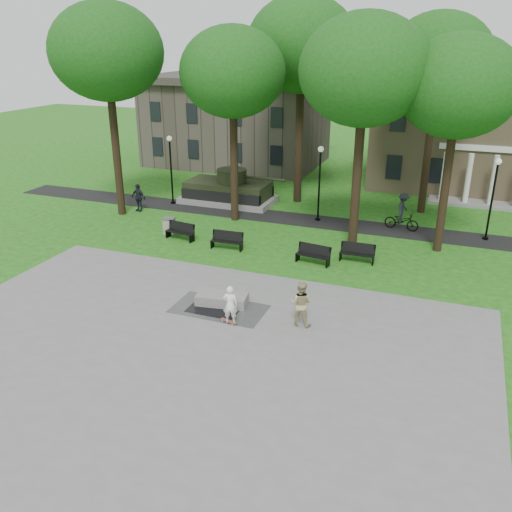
{
  "coord_description": "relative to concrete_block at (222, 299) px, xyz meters",
  "views": [
    {
      "loc": [
        8.62,
        -19.94,
        10.84
      ],
      "look_at": [
        0.25,
        1.9,
        1.4
      ],
      "focal_mm": 38.0,
      "sensor_mm": 36.0,
      "label": 1
    }
  ],
  "objects": [
    {
      "name": "lamp_left",
      "position": [
        -9.64,
        12.96,
        2.55
      ],
      "size": [
        0.36,
        0.36,
        4.73
      ],
      "color": "black",
      "rests_on": "ground"
    },
    {
      "name": "tree_1",
      "position": [
        -4.14,
        11.16,
        8.71
      ],
      "size": [
        6.2,
        6.2,
        11.63
      ],
      "color": "black",
      "rests_on": "ground"
    },
    {
      "name": "pedestrian_walker",
      "position": [
        -10.91,
        10.61,
        0.68
      ],
      "size": [
        1.15,
        0.62,
        1.86
      ],
      "primitive_type": "imported",
      "rotation": [
        0.0,
        0.0,
        -0.16
      ],
      "color": "black",
      "rests_on": "ground"
    },
    {
      "name": "trash_bin",
      "position": [
        -6.76,
        7.36,
        0.24
      ],
      "size": [
        0.77,
        0.77,
        0.96
      ],
      "rotation": [
        0.0,
        0.0,
        0.18
      ],
      "color": "gray",
      "rests_on": "ground"
    },
    {
      "name": "tree_4",
      "position": [
        -1.64,
        16.66,
        10.15
      ],
      "size": [
        7.2,
        7.2,
        13.5
      ],
      "color": "black",
      "rests_on": "ground"
    },
    {
      "name": "lamp_right",
      "position": [
        10.86,
        12.96,
        2.55
      ],
      "size": [
        0.36,
        0.36,
        4.73
      ],
      "color": "black",
      "rests_on": "ground"
    },
    {
      "name": "tree_0",
      "position": [
        -11.64,
        9.66,
        9.78
      ],
      "size": [
        6.8,
        6.8,
        12.97
      ],
      "color": "black",
      "rests_on": "ground"
    },
    {
      "name": "cyclist",
      "position": [
        6.07,
        13.01,
        0.68
      ],
      "size": [
        2.19,
        1.28,
        2.28
      ],
      "rotation": [
        0.0,
        0.0,
        1.39
      ],
      "color": "black",
      "rests_on": "ground"
    },
    {
      "name": "tree_5",
      "position": [
        6.86,
        17.16,
        9.42
      ],
      "size": [
        6.4,
        6.4,
        12.44
      ],
      "color": "black",
      "rests_on": "ground"
    },
    {
      "name": "lamp_mid",
      "position": [
        0.86,
        12.96,
        2.55
      ],
      "size": [
        0.36,
        0.36,
        4.73
      ],
      "color": "black",
      "rests_on": "ground"
    },
    {
      "name": "friend_watching",
      "position": [
        3.72,
        -0.55,
        0.72
      ],
      "size": [
        0.93,
        0.72,
        1.9
      ],
      "primitive_type": "imported",
      "rotation": [
        0.0,
        0.0,
        3.15
      ],
      "color": "tan",
      "rests_on": "plaza"
    },
    {
      "name": "skateboard",
      "position": [
        0.94,
        -1.44,
        -0.19
      ],
      "size": [
        0.81,
        0.38,
        0.07
      ],
      "primitive_type": "cube",
      "rotation": [
        0.0,
        0.0,
        -0.24
      ],
      "color": "brown",
      "rests_on": "plaza"
    },
    {
      "name": "tree_2",
      "position": [
        3.86,
        9.16,
        9.07
      ],
      "size": [
        6.6,
        6.6,
        12.16
      ],
      "color": "black",
      "rests_on": "ground"
    },
    {
      "name": "park_bench_3",
      "position": [
        4.56,
        6.97,
        0.28
      ],
      "size": [
        1.8,
        0.53,
        1.0
      ],
      "rotation": [
        0.0,
        0.0,
        0.01
      ],
      "color": "black",
      "rests_on": "ground"
    },
    {
      "name": "building_right",
      "position": [
        10.36,
        26.66,
        4.1
      ],
      "size": [
        17.0,
        12.0,
        8.6
      ],
      "color": "#9E8460",
      "rests_on": "ground"
    },
    {
      "name": "plaza",
      "position": [
        0.36,
        -4.34,
        -0.23
      ],
      "size": [
        22.0,
        16.0,
        0.02
      ],
      "primitive_type": "cube",
      "color": "gray",
      "rests_on": "ground"
    },
    {
      "name": "skateboarder",
      "position": [
        1.02,
        -1.43,
        0.6
      ],
      "size": [
        0.67,
        0.52,
        1.65
      ],
      "primitive_type": "imported",
      "rotation": [
        0.0,
        0.0,
        3.37
      ],
      "color": "white",
      "rests_on": "plaza"
    },
    {
      "name": "park_bench_0",
      "position": [
        -5.64,
        6.69,
        0.28
      ],
      "size": [
        1.85,
        0.8,
        1.0
      ],
      "rotation": [
        0.0,
        0.0,
        -0.16
      ],
      "color": "black",
      "rests_on": "ground"
    },
    {
      "name": "footpath",
      "position": [
        0.36,
        12.66,
        -0.24
      ],
      "size": [
        44.0,
        2.6,
        0.01
      ],
      "primitive_type": "cube",
      "color": "black",
      "rests_on": "ground"
    },
    {
      "name": "puddle",
      "position": [
        -0.12,
        -0.68,
        -0.22
      ],
      "size": [
        2.2,
        1.2,
        0.0
      ],
      "primitive_type": "cube",
      "color": "black",
      "rests_on": "plaza"
    },
    {
      "name": "concrete_block",
      "position": [
        0.0,
        0.0,
        0.0
      ],
      "size": [
        2.33,
        1.32,
        0.45
      ],
      "primitive_type": "cube",
      "rotation": [
        0.0,
        0.0,
        0.15
      ],
      "color": "gray",
      "rests_on": "plaza"
    },
    {
      "name": "building_left",
      "position": [
        -10.64,
        27.16,
        3.35
      ],
      "size": [
        15.0,
        10.0,
        7.2
      ],
      "primitive_type": "cube",
      "color": "#4C443D",
      "rests_on": "ground"
    },
    {
      "name": "tree_3",
      "position": [
        8.36,
        10.16,
        8.35
      ],
      "size": [
        6.0,
        6.0,
        11.19
      ],
      "color": "black",
      "rests_on": "ground"
    },
    {
      "name": "park_bench_2",
      "position": [
        2.48,
        5.94,
        0.28
      ],
      "size": [
        1.85,
        0.78,
        1.0
      ],
      "rotation": [
        0.0,
        0.0,
        -0.15
      ],
      "color": "black",
      "rests_on": "ground"
    },
    {
      "name": "ground",
      "position": [
        0.36,
        0.66,
        -0.24
      ],
      "size": [
        120.0,
        120.0,
        0.0
      ],
      "primitive_type": "plane",
      "color": "#195413",
      "rests_on": "ground"
    },
    {
      "name": "tank_monument",
      "position": [
        -6.09,
        14.66,
        0.61
      ],
      "size": [
        7.45,
        3.4,
        2.4
      ],
      "color": "gray",
      "rests_on": "ground"
    },
    {
      "name": "park_bench_1",
      "position": [
        -2.5,
        6.26,
        0.28
      ],
      "size": [
        1.82,
        0.61,
        1.0
      ],
      "rotation": [
        0.0,
        0.0,
        0.05
      ],
      "color": "black",
      "rests_on": "ground"
    }
  ]
}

